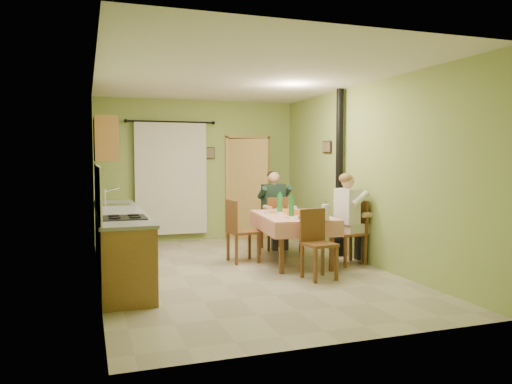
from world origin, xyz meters
name	(u,v)px	position (x,y,z in m)	size (l,w,h in m)	color
floor	(242,271)	(0.00, 0.00, 0.00)	(4.00, 6.00, 0.01)	tan
room_shell	(242,146)	(0.00, 0.00, 1.82)	(4.04, 6.04, 2.82)	#95AC58
kitchen_run	(119,241)	(-1.71, 0.40, 0.48)	(0.64, 3.64, 1.56)	brown
upper_cabinets	(105,140)	(-1.82, 1.70, 1.95)	(0.35, 1.40, 0.70)	brown
curtain	(171,178)	(-0.55, 2.90, 1.26)	(1.70, 0.07, 2.22)	black
doorway	(248,187)	(1.02, 2.87, 1.05)	(0.96, 0.49, 2.15)	black
dining_table	(292,238)	(0.94, 0.34, 0.38)	(1.21, 1.82, 0.76)	tan
tableware	(295,211)	(0.95, 0.24, 0.83)	(0.71, 1.68, 0.33)	white
chair_far	(274,233)	(1.07, 1.47, 0.29)	(0.41, 0.41, 0.96)	brown
chair_near	(319,258)	(0.85, -0.78, 0.29)	(0.44, 0.44, 0.95)	brown
chair_right	(349,245)	(1.73, -0.06, 0.29)	(0.49, 0.49, 1.00)	brown
chair_left	(242,244)	(0.20, 0.62, 0.29)	(0.47, 0.47, 1.00)	brown
man_far	(274,201)	(1.07, 1.48, 0.88)	(0.58, 0.47, 1.39)	#192D23
man_right	(349,208)	(1.71, -0.06, 0.88)	(0.51, 0.61, 1.39)	silver
stove_flue	(339,195)	(1.90, 0.60, 1.02)	(0.24, 0.24, 2.80)	black
picture_back	(210,153)	(0.25, 2.97, 1.75)	(0.19, 0.03, 0.23)	black
picture_right	(327,147)	(1.97, 1.20, 1.85)	(0.03, 0.31, 0.21)	brown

